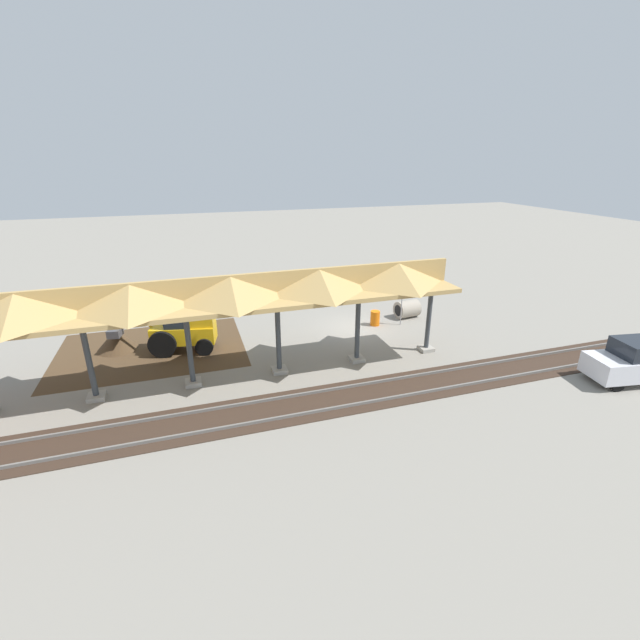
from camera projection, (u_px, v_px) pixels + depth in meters
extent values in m
plane|color=gray|center=(354.00, 328.00, 25.53)|extent=(120.00, 120.00, 0.00)
cube|color=#4C3823|center=(152.00, 350.00, 22.62)|extent=(9.44, 7.00, 0.01)
cube|color=#9E998E|center=(426.00, 349.00, 22.51)|extent=(0.70, 0.70, 0.20)
cylinder|color=#383D42|center=(429.00, 319.00, 21.90)|extent=(0.24, 0.24, 3.60)
cube|color=#9E998E|center=(357.00, 359.00, 21.38)|extent=(0.70, 0.70, 0.20)
cylinder|color=#383D42|center=(358.00, 327.00, 20.77)|extent=(0.24, 0.24, 3.60)
cube|color=#9E998E|center=(279.00, 370.00, 20.26)|extent=(0.70, 0.70, 0.20)
cylinder|color=#383D42|center=(278.00, 337.00, 19.65)|extent=(0.24, 0.24, 3.60)
cube|color=#9E998E|center=(193.00, 383.00, 19.13)|extent=(0.70, 0.70, 0.20)
cylinder|color=#383D42|center=(189.00, 348.00, 18.52)|extent=(0.24, 0.24, 3.60)
cube|color=#9E998E|center=(97.00, 397.00, 18.01)|extent=(0.70, 0.70, 0.20)
cylinder|color=#383D42|center=(89.00, 360.00, 17.40)|extent=(0.24, 0.24, 3.60)
cube|color=tan|center=(232.00, 302.00, 18.41)|extent=(20.91, 3.20, 0.20)
cube|color=tan|center=(231.00, 288.00, 18.17)|extent=(20.91, 0.20, 1.10)
pyramid|color=tan|center=(397.00, 273.00, 20.42)|extent=(3.55, 3.20, 1.10)
pyramid|color=tan|center=(319.00, 280.00, 19.30)|extent=(3.55, 3.20, 1.10)
pyramid|color=tan|center=(231.00, 288.00, 18.17)|extent=(3.55, 3.20, 1.10)
pyramid|color=tan|center=(131.00, 296.00, 17.05)|extent=(3.55, 3.20, 1.10)
pyramid|color=tan|center=(17.00, 306.00, 15.92)|extent=(3.55, 3.20, 1.10)
cube|color=slate|center=(407.00, 377.00, 19.66)|extent=(60.00, 0.08, 0.15)
cube|color=slate|center=(424.00, 392.00, 18.38)|extent=(60.00, 0.08, 0.15)
cube|color=#38281E|center=(415.00, 386.00, 19.04)|extent=(60.00, 2.58, 0.03)
cylinder|color=gray|center=(401.00, 307.00, 25.57)|extent=(0.06, 0.06, 2.32)
cylinder|color=red|center=(403.00, 291.00, 25.23)|extent=(0.74, 0.24, 0.76)
cube|color=#EAB214|center=(184.00, 333.00, 22.20)|extent=(3.40, 1.95, 0.90)
cube|color=#1E262D|center=(177.00, 313.00, 21.77)|extent=(1.52, 1.42, 1.40)
cube|color=#EAB214|center=(203.00, 320.00, 22.04)|extent=(1.36, 1.31, 0.50)
cylinder|color=black|center=(169.00, 334.00, 22.87)|extent=(1.43, 0.59, 1.40)
cylinder|color=black|center=(162.00, 345.00, 21.54)|extent=(1.43, 0.59, 1.40)
cylinder|color=black|center=(208.00, 337.00, 23.09)|extent=(0.94, 0.48, 0.90)
cylinder|color=black|center=(204.00, 347.00, 21.88)|extent=(0.94, 0.48, 0.90)
cylinder|color=#EAB214|center=(140.00, 315.00, 21.62)|extent=(1.08, 0.40, 1.41)
cylinder|color=#EAB214|center=(122.00, 318.00, 21.58)|extent=(1.06, 0.38, 1.65)
cube|color=#47474C|center=(115.00, 333.00, 21.82)|extent=(0.76, 0.91, 0.40)
cone|color=#4C3823|center=(118.00, 349.00, 22.70)|extent=(4.12, 4.12, 2.18)
cylinder|color=#9E9384|center=(407.00, 309.00, 27.05)|extent=(1.56, 1.27, 1.09)
cylinder|color=black|center=(398.00, 311.00, 26.76)|extent=(0.12, 0.70, 0.71)
cube|color=silver|center=(635.00, 365.00, 19.25)|extent=(4.42, 2.39, 0.95)
cylinder|color=black|center=(618.00, 385.00, 18.54)|extent=(0.62, 0.29, 0.60)
cylinder|color=black|center=(593.00, 369.00, 19.90)|extent=(0.62, 0.29, 0.60)
cylinder|color=orange|center=(375.00, 318.00, 25.77)|extent=(0.56, 0.56, 0.90)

